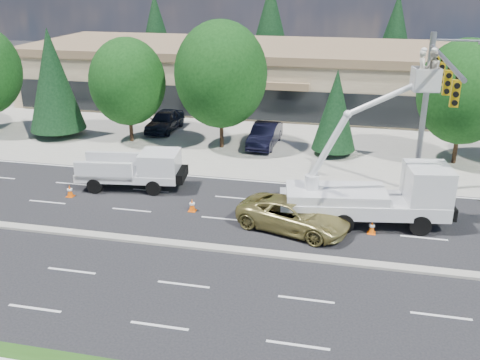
% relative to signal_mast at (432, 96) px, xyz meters
% --- Properties ---
extents(ground, '(140.00, 140.00, 0.00)m').
position_rel_signal_mast_xyz_m(ground, '(-10.03, -7.04, -6.06)').
color(ground, black).
rests_on(ground, ground).
extents(concrete_apron, '(140.00, 22.00, 0.01)m').
position_rel_signal_mast_xyz_m(concrete_apron, '(-10.03, 12.96, -6.05)').
color(concrete_apron, gray).
rests_on(concrete_apron, ground).
extents(road_median, '(120.00, 0.55, 0.12)m').
position_rel_signal_mast_xyz_m(road_median, '(-10.03, -7.04, -6.00)').
color(road_median, gray).
rests_on(road_median, ground).
extents(strip_mall, '(50.40, 15.40, 5.50)m').
position_rel_signal_mast_xyz_m(strip_mall, '(-10.03, 22.93, -3.23)').
color(strip_mall, '#9D866C').
rests_on(strip_mall, ground).
extents(tree_front_b, '(4.16, 4.16, 8.20)m').
position_rel_signal_mast_xyz_m(tree_front_b, '(-26.03, 7.96, -1.66)').
color(tree_front_b, '#332114').
rests_on(tree_front_b, ground).
extents(tree_front_c, '(5.53, 5.53, 7.68)m').
position_rel_signal_mast_xyz_m(tree_front_c, '(-20.03, 7.96, -1.56)').
color(tree_front_c, '#332114').
rests_on(tree_front_c, ground).
extents(tree_front_d, '(6.49, 6.49, 9.01)m').
position_rel_signal_mast_xyz_m(tree_front_d, '(-13.03, 7.96, -0.79)').
color(tree_front_d, '#332114').
rests_on(tree_front_d, ground).
extents(tree_front_e, '(3.02, 3.02, 5.95)m').
position_rel_signal_mast_xyz_m(tree_front_e, '(-5.03, 7.96, -2.86)').
color(tree_front_e, '#332114').
rests_on(tree_front_e, ground).
extents(tree_front_f, '(5.89, 5.89, 8.17)m').
position_rel_signal_mast_xyz_m(tree_front_f, '(2.97, 7.96, -1.28)').
color(tree_front_f, '#332114').
rests_on(tree_front_f, ground).
extents(tree_back_a, '(4.94, 4.94, 9.73)m').
position_rel_signal_mast_xyz_m(tree_back_a, '(-28.03, 34.96, -0.84)').
color(tree_back_a, '#332114').
rests_on(tree_back_a, ground).
extents(tree_back_b, '(5.68, 5.68, 11.20)m').
position_rel_signal_mast_xyz_m(tree_back_b, '(-14.03, 34.96, -0.05)').
color(tree_back_b, '#332114').
rests_on(tree_back_b, ground).
extents(tree_back_c, '(5.05, 5.05, 9.96)m').
position_rel_signal_mast_xyz_m(tree_back_c, '(-0.03, 34.96, -0.71)').
color(tree_back_c, '#332114').
rests_on(tree_back_c, ground).
extents(signal_mast, '(2.76, 10.16, 9.00)m').
position_rel_signal_mast_xyz_m(signal_mast, '(0.00, 0.00, 0.00)').
color(signal_mast, gray).
rests_on(signal_mast, ground).
extents(utility_pickup, '(6.15, 2.92, 2.27)m').
position_rel_signal_mast_xyz_m(utility_pickup, '(-15.96, -0.79, -5.12)').
color(utility_pickup, silver).
rests_on(utility_pickup, ground).
extents(bucket_truck, '(8.48, 3.72, 8.76)m').
position_rel_signal_mast_xyz_m(bucket_truck, '(-2.29, -2.73, -4.18)').
color(bucket_truck, silver).
rests_on(bucket_truck, ground).
extents(traffic_cone_a, '(0.40, 0.40, 0.70)m').
position_rel_signal_mast_xyz_m(traffic_cone_a, '(-19.18, -2.83, -5.72)').
color(traffic_cone_a, '#F45907').
rests_on(traffic_cone_a, ground).
extents(traffic_cone_b, '(0.40, 0.40, 0.70)m').
position_rel_signal_mast_xyz_m(traffic_cone_b, '(-11.82, -3.24, -5.72)').
color(traffic_cone_b, '#F45907').
rests_on(traffic_cone_b, ground).
extents(traffic_cone_c, '(0.40, 0.40, 0.70)m').
position_rel_signal_mast_xyz_m(traffic_cone_c, '(-8.15, -3.69, -5.72)').
color(traffic_cone_c, '#F45907').
rests_on(traffic_cone_c, ground).
extents(traffic_cone_d, '(0.40, 0.40, 0.70)m').
position_rel_signal_mast_xyz_m(traffic_cone_d, '(-2.50, -3.87, -5.72)').
color(traffic_cone_d, '#F45907').
rests_on(traffic_cone_d, ground).
extents(minivan, '(6.07, 4.07, 1.55)m').
position_rel_signal_mast_xyz_m(minivan, '(-6.29, -4.24, -5.28)').
color(minivan, '#9A8E4A').
rests_on(minivan, ground).
extents(parked_car_west, '(2.13, 4.95, 1.66)m').
position_rel_signal_mast_xyz_m(parked_car_west, '(-18.56, 11.23, -5.22)').
color(parked_car_west, black).
rests_on(parked_car_west, ground).
extents(parked_car_east, '(1.97, 5.05, 1.64)m').
position_rel_signal_mast_xyz_m(parked_car_east, '(-10.03, 8.96, -5.24)').
color(parked_car_east, black).
rests_on(parked_car_east, ground).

